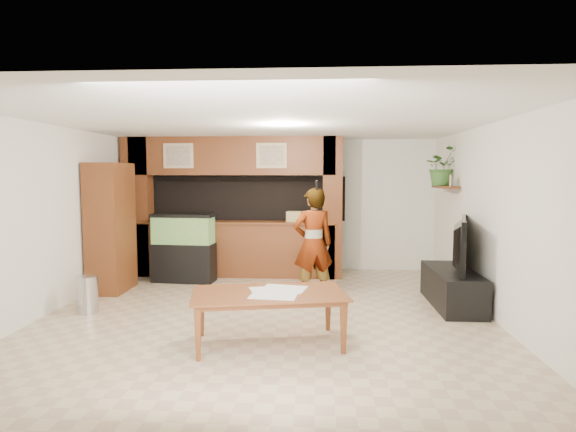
# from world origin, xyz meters

# --- Properties ---
(floor) EXTENTS (6.50, 6.50, 0.00)m
(floor) POSITION_xyz_m (0.00, 0.00, 0.00)
(floor) COLOR tan
(floor) RESTS_ON ground
(ceiling) EXTENTS (6.50, 6.50, 0.00)m
(ceiling) POSITION_xyz_m (0.00, 0.00, 2.60)
(ceiling) COLOR white
(ceiling) RESTS_ON wall_back
(wall_back) EXTENTS (6.00, 0.00, 6.00)m
(wall_back) POSITION_xyz_m (0.00, 3.25, 1.30)
(wall_back) COLOR silver
(wall_back) RESTS_ON floor
(wall_left) EXTENTS (0.00, 6.50, 6.50)m
(wall_left) POSITION_xyz_m (-3.00, 0.00, 1.30)
(wall_left) COLOR silver
(wall_left) RESTS_ON floor
(wall_right) EXTENTS (0.00, 6.50, 6.50)m
(wall_right) POSITION_xyz_m (3.00, 0.00, 1.30)
(wall_right) COLOR silver
(wall_right) RESTS_ON floor
(partition) EXTENTS (4.20, 0.99, 2.60)m
(partition) POSITION_xyz_m (-0.95, 2.64, 1.31)
(partition) COLOR brown
(partition) RESTS_ON floor
(wall_clock) EXTENTS (0.05, 0.25, 0.25)m
(wall_clock) POSITION_xyz_m (-2.97, 1.00, 1.90)
(wall_clock) COLOR black
(wall_clock) RESTS_ON wall_left
(wall_shelf) EXTENTS (0.25, 0.90, 0.04)m
(wall_shelf) POSITION_xyz_m (2.85, 1.95, 1.70)
(wall_shelf) COLOR brown
(wall_shelf) RESTS_ON wall_right
(pantry_cabinet) EXTENTS (0.52, 0.86, 2.10)m
(pantry_cabinet) POSITION_xyz_m (-2.70, 1.23, 1.05)
(pantry_cabinet) COLOR brown
(pantry_cabinet) RESTS_ON floor
(trash_can) EXTENTS (0.28, 0.28, 0.52)m
(trash_can) POSITION_xyz_m (-2.49, -0.05, 0.26)
(trash_can) COLOR #B2B2B7
(trash_can) RESTS_ON floor
(aquarium) EXTENTS (1.10, 0.41, 1.22)m
(aquarium) POSITION_xyz_m (-1.70, 1.95, 0.59)
(aquarium) COLOR black
(aquarium) RESTS_ON floor
(tv_stand) EXTENTS (0.58, 1.58, 0.53)m
(tv_stand) POSITION_xyz_m (2.65, 0.64, 0.26)
(tv_stand) COLOR black
(tv_stand) RESTS_ON floor
(television) EXTENTS (0.55, 1.32, 0.77)m
(television) POSITION_xyz_m (2.65, 0.64, 0.91)
(television) COLOR black
(television) RESTS_ON tv_stand
(photo_frame) EXTENTS (0.06, 0.14, 0.19)m
(photo_frame) POSITION_xyz_m (2.85, 1.65, 1.81)
(photo_frame) COLOR tan
(photo_frame) RESTS_ON wall_shelf
(potted_plant) EXTENTS (0.74, 0.69, 0.67)m
(potted_plant) POSITION_xyz_m (2.82, 2.10, 2.05)
(potted_plant) COLOR #346428
(potted_plant) RESTS_ON wall_shelf
(person) EXTENTS (0.72, 0.57, 1.71)m
(person) POSITION_xyz_m (0.62, 0.89, 0.86)
(person) COLOR #997253
(person) RESTS_ON floor
(microphone) EXTENTS (0.03, 0.10, 0.15)m
(microphone) POSITION_xyz_m (0.67, 0.73, 1.76)
(microphone) COLOR black
(microphone) RESTS_ON person
(dining_table) EXTENTS (1.85, 1.26, 0.60)m
(dining_table) POSITION_xyz_m (0.15, -1.16, 0.30)
(dining_table) COLOR brown
(dining_table) RESTS_ON floor
(newspaper_a) EXTENTS (0.58, 0.49, 0.01)m
(newspaper_a) POSITION_xyz_m (0.17, -1.02, 0.60)
(newspaper_a) COLOR silver
(newspaper_a) RESTS_ON dining_table
(newspaper_b) EXTENTS (0.54, 0.42, 0.01)m
(newspaper_b) POSITION_xyz_m (0.21, -1.26, 0.60)
(newspaper_b) COLOR silver
(newspaper_b) RESTS_ON dining_table
(newspaper_c) EXTENTS (0.56, 0.46, 0.01)m
(newspaper_c) POSITION_xyz_m (0.30, -0.96, 0.60)
(newspaper_c) COLOR silver
(newspaper_c) RESTS_ON dining_table
(counter_box) EXTENTS (0.32, 0.25, 0.19)m
(counter_box) POSITION_xyz_m (0.26, 2.45, 1.14)
(counter_box) COLOR tan
(counter_box) RESTS_ON partition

